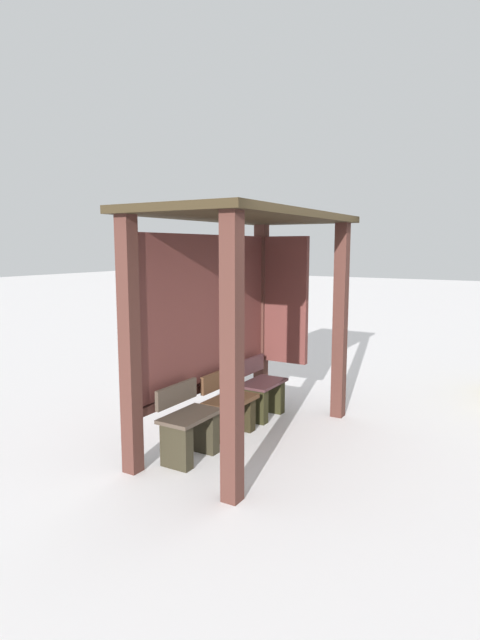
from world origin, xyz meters
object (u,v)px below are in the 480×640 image
at_px(bench_left_inside, 189,429).
at_px(bench_right_inside, 261,394).
at_px(bus_shelter, 238,285).
at_px(bench_center_inside, 229,410).

distance_m(bench_left_inside, bench_right_inside, 1.50).
distance_m(bus_shelter, bench_right_inside, 1.52).
height_order(bench_left_inside, bench_right_inside, bench_left_inside).
distance_m(bench_center_inside, bench_right_inside, 0.75).
distance_m(bench_left_inside, bench_center_inside, 0.75).
height_order(bus_shelter, bench_right_inside, bus_shelter).
bearing_deg(bench_left_inside, bench_right_inside, 0.05).
xyz_separation_m(bench_center_inside, bench_right_inside, (0.75, 0.00, -0.00)).
bearing_deg(bench_right_inside, bench_left_inside, -179.95).
relative_size(bus_shelter, bench_center_inside, 3.93).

